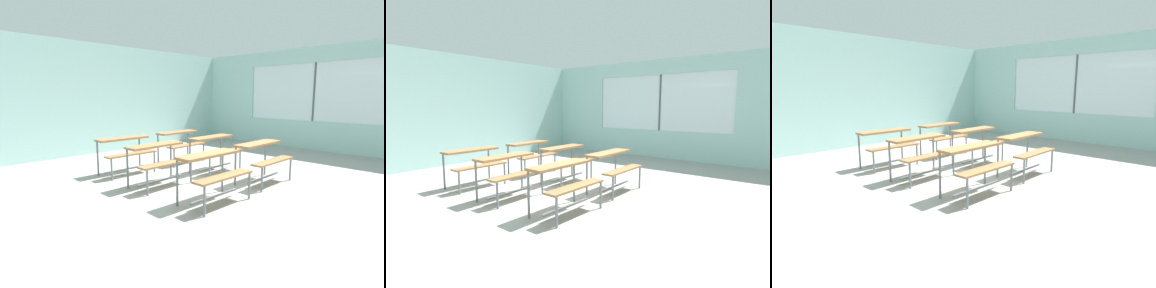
# 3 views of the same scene
# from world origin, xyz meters

# --- Properties ---
(ground) EXTENTS (10.00, 9.00, 0.05)m
(ground) POSITION_xyz_m (0.00, 0.00, -0.03)
(ground) COLOR #9E9E99
(wall_back) EXTENTS (10.00, 0.12, 3.00)m
(wall_back) POSITION_xyz_m (0.00, 4.50, 1.50)
(wall_back) COLOR #A8D1CC
(wall_back) RESTS_ON ground
(wall_right) EXTENTS (0.12, 9.00, 3.00)m
(wall_right) POSITION_xyz_m (5.00, -0.13, 1.45)
(wall_right) COLOR #A8D1CC
(wall_right) RESTS_ON ground
(desk_bench_r0c0) EXTENTS (1.11, 0.61, 0.74)m
(desk_bench_r0c0) POSITION_xyz_m (-0.52, -0.43, 0.56)
(desk_bench_r0c0) COLOR olive
(desk_bench_r0c0) RESTS_ON ground
(desk_bench_r0c1) EXTENTS (1.11, 0.60, 0.74)m
(desk_bench_r0c1) POSITION_xyz_m (0.92, -0.38, 0.56)
(desk_bench_r0c1) COLOR olive
(desk_bench_r0c1) RESTS_ON ground
(desk_bench_r1c0) EXTENTS (1.11, 0.61, 0.74)m
(desk_bench_r1c0) POSITION_xyz_m (-0.56, 0.81, 0.56)
(desk_bench_r1c0) COLOR olive
(desk_bench_r1c0) RESTS_ON ground
(desk_bench_r1c1) EXTENTS (1.11, 0.60, 0.74)m
(desk_bench_r1c1) POSITION_xyz_m (0.94, 0.80, 0.56)
(desk_bench_r1c1) COLOR olive
(desk_bench_r1c1) RESTS_ON ground
(desk_bench_r2c0) EXTENTS (1.11, 0.61, 0.74)m
(desk_bench_r2c0) POSITION_xyz_m (-0.51, 1.97, 0.56)
(desk_bench_r2c0) COLOR olive
(desk_bench_r2c0) RESTS_ON ground
(desk_bench_r2c1) EXTENTS (1.12, 0.63, 0.74)m
(desk_bench_r2c1) POSITION_xyz_m (1.01, 1.96, 0.56)
(desk_bench_r2c1) COLOR olive
(desk_bench_r2c1) RESTS_ON ground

